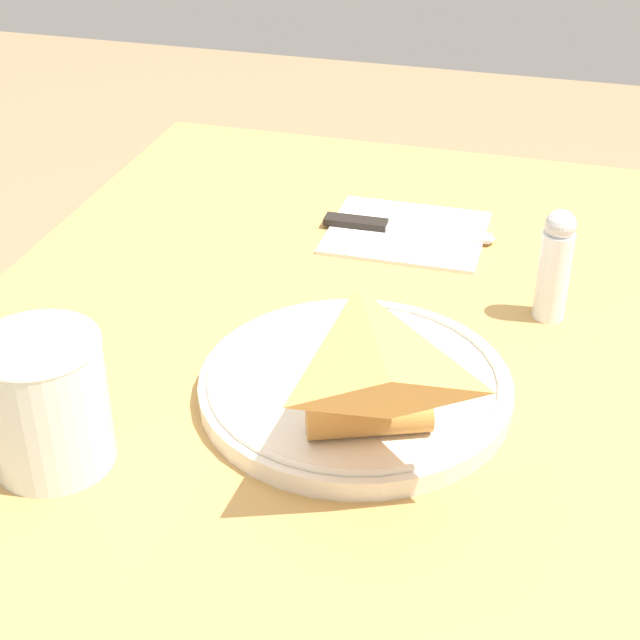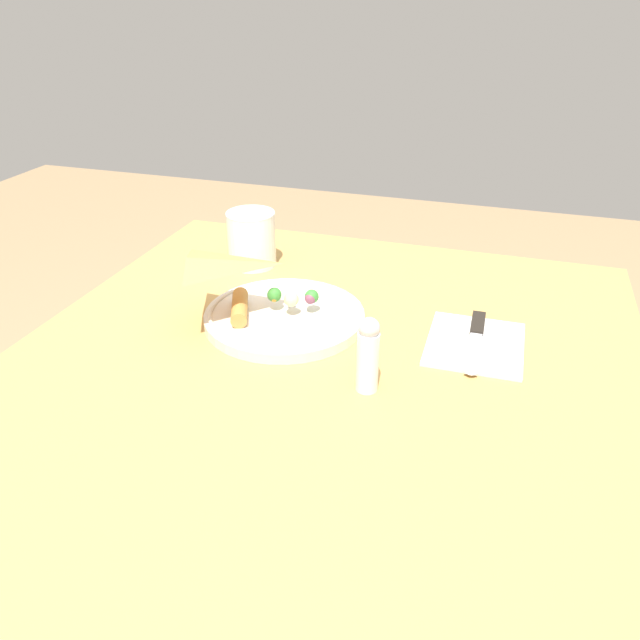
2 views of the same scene
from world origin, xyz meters
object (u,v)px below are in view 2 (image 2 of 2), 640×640
at_px(napkin_folded, 475,344).
at_px(plate_pizza, 284,313).
at_px(butter_knife, 476,338).
at_px(dining_table, 313,438).
at_px(milk_glass, 252,241).
at_px(salt_shaker, 368,354).

bearing_deg(napkin_folded, plate_pizza, -86.51).
xyz_separation_m(plate_pizza, butter_knife, (-0.03, 0.28, -0.01)).
bearing_deg(dining_table, plate_pizza, -145.71).
height_order(plate_pizza, butter_knife, plate_pizza).
height_order(plate_pizza, napkin_folded, plate_pizza).
bearing_deg(plate_pizza, milk_glass, -145.26).
bearing_deg(plate_pizza, dining_table, 34.29).
distance_m(milk_glass, butter_knife, 0.45).
relative_size(plate_pizza, milk_glass, 2.45).
height_order(dining_table, butter_knife, butter_knife).
bearing_deg(butter_knife, napkin_folded, -0.00).
bearing_deg(butter_knife, milk_glass, -112.67).
distance_m(dining_table, salt_shaker, 0.17).
height_order(butter_knife, salt_shaker, salt_shaker).
xyz_separation_m(dining_table, salt_shaker, (0.01, 0.07, 0.16)).
height_order(milk_glass, butter_knife, milk_glass).
distance_m(plate_pizza, milk_glass, 0.23).
bearing_deg(plate_pizza, napkin_folded, 93.49).
xyz_separation_m(dining_table, napkin_folded, (-0.15, 0.20, 0.11)).
bearing_deg(dining_table, butter_knife, 128.06).
bearing_deg(salt_shaker, dining_table, -94.49).
bearing_deg(milk_glass, butter_knife, 68.61).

